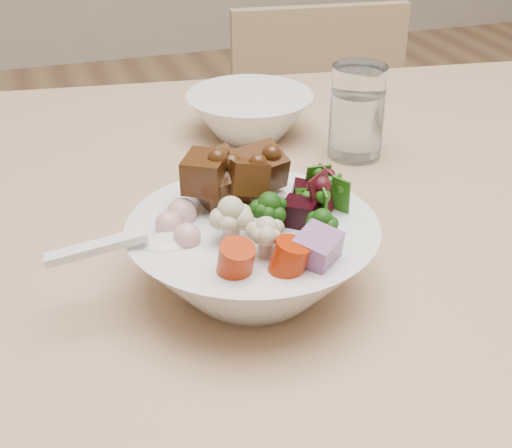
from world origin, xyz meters
name	(u,v)px	position (x,y,z in m)	size (l,w,h in m)	color
chair_far	(327,186)	(0.13, 0.59, 0.43)	(0.40, 0.40, 0.77)	tan
food_bowl	(254,250)	(-0.26, -0.11, 0.77)	(0.21, 0.21, 0.11)	white
soup_spoon	(148,245)	(-0.35, -0.12, 0.80)	(0.11, 0.04, 0.02)	white
water_glass	(357,116)	(-0.06, 0.11, 0.79)	(0.06, 0.06, 0.11)	white
side_bowl	(250,114)	(-0.16, 0.21, 0.76)	(0.16, 0.16, 0.05)	white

